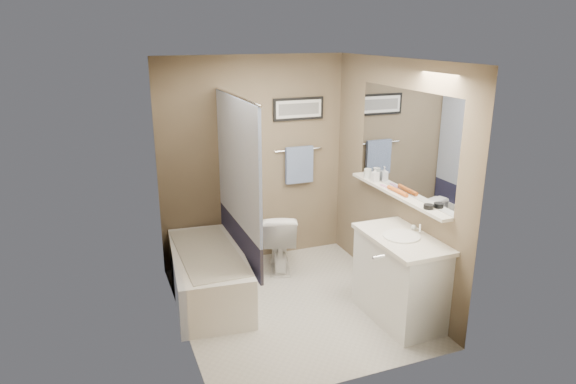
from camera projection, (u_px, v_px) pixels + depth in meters
name	position (u px, v px, depth m)	size (l,w,h in m)	color
ground	(293.00, 305.00, 5.18)	(2.50, 2.50, 0.00)	beige
ceiling	(294.00, 62.00, 4.47)	(2.20, 2.50, 0.04)	white
wall_back	(254.00, 162.00, 5.91)	(2.20, 0.04, 2.40)	brown
wall_front	(357.00, 238.00, 3.73)	(2.20, 0.04, 2.40)	brown
wall_left	(178.00, 205.00, 4.45)	(0.04, 2.50, 2.40)	brown
wall_right	(393.00, 180.00, 5.19)	(0.04, 2.50, 2.40)	brown
tile_surround	(170.00, 209.00, 4.95)	(0.02, 1.55, 2.00)	beige
curtain_rod	(235.00, 96.00, 4.87)	(0.02, 0.02, 1.55)	silver
curtain_upper	(238.00, 162.00, 5.07)	(0.03, 1.45, 1.28)	silver
curtain_lower	(240.00, 239.00, 5.31)	(0.03, 1.45, 0.36)	#222240
mirror	(405.00, 142.00, 4.94)	(0.02, 1.60, 1.00)	silver
shelf	(396.00, 194.00, 5.07)	(0.12, 1.60, 0.03)	silver
towel_bar	(299.00, 150.00, 6.06)	(0.02, 0.02, 0.60)	silver
towel	(299.00, 165.00, 6.10)	(0.34, 0.05, 0.44)	#97B1DD
art_frame	(298.00, 109.00, 5.93)	(0.62, 0.03, 0.26)	black
art_mat	(299.00, 109.00, 5.92)	(0.56, 0.00, 0.20)	white
art_image	(299.00, 109.00, 5.92)	(0.50, 0.00, 0.13)	#595959
door	(419.00, 253.00, 3.96)	(0.80, 0.02, 2.00)	silver
door_handle	(379.00, 257.00, 3.90)	(0.02, 0.02, 0.10)	silver
bathtub	(209.00, 275.00, 5.26)	(0.70, 1.50, 0.50)	white
tub_rim	(208.00, 252.00, 5.19)	(0.56, 1.36, 0.02)	beige
toilet	(279.00, 240.00, 5.90)	(0.38, 0.67, 0.69)	white
vanity	(400.00, 280.00, 4.83)	(0.50, 0.90, 0.80)	white
countertop	(402.00, 239.00, 4.70)	(0.54, 0.96, 0.04)	silver
sink_basin	(401.00, 236.00, 4.69)	(0.34, 0.34, 0.01)	white
faucet_spout	(420.00, 229.00, 4.75)	(0.02, 0.02, 0.10)	silver
faucet_knob	(414.00, 227.00, 4.84)	(0.05, 0.05, 0.05)	white
candle_bowl_near	(428.00, 207.00, 4.60)	(0.09, 0.09, 0.04)	black
hair_brush_front	(401.00, 192.00, 5.00)	(0.04, 0.04, 0.22)	#CA581C
hair_brush_back	(395.00, 190.00, 5.08)	(0.04, 0.04, 0.22)	#CB5A1C
pink_comb	(386.00, 187.00, 5.25)	(0.03, 0.16, 0.01)	#CA7BA6
glass_jar	(368.00, 173.00, 5.56)	(0.08, 0.08, 0.10)	silver
soap_bottle	(375.00, 175.00, 5.42)	(0.07, 0.07, 0.15)	#999999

